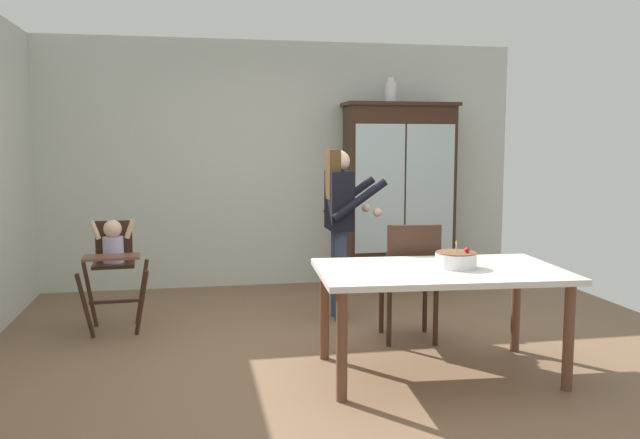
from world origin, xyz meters
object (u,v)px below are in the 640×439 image
ceramic_vase (390,92)px  adult_person (340,213)px  china_cabinet (399,194)px  dining_table (439,280)px  birthday_cake (456,260)px  dining_chair_far_side (411,274)px  high_chair_with_toddler (113,255)px

ceramic_vase → adult_person: bearing=-122.9°
china_cabinet → dining_table: bearing=-102.5°
adult_person → birthday_cake: (0.47, -1.52, -0.17)m
china_cabinet → adult_person: bearing=-126.3°
adult_person → dining_chair_far_side: adult_person is taller
high_chair_with_toddler → ceramic_vase: bearing=22.1°
ceramic_vase → adult_person: 1.99m
dining_table → ceramic_vase: bearing=79.8°
china_cabinet → adult_person: 1.67m
china_cabinet → birthday_cake: 2.92m
adult_person → dining_table: size_ratio=0.89×
dining_table → dining_chair_far_side: size_ratio=1.79×
birthday_cake → dining_chair_far_side: size_ratio=0.29×
adult_person → dining_chair_far_side: 1.00m
birthday_cake → dining_table: bearing=-178.7°
high_chair_with_toddler → birthday_cake: high_chair_with_toddler is taller
china_cabinet → high_chair_with_toddler: bearing=-155.3°
ceramic_vase → adult_person: (-0.87, -1.35, -1.18)m
dining_table → birthday_cake: birthday_cake is taller
ceramic_vase → high_chair_with_toddler: (-2.82, -1.35, -1.50)m
dining_table → birthday_cake: size_ratio=6.13×
high_chair_with_toddler → birthday_cake: bearing=-35.5°
china_cabinet → dining_chair_far_side: china_cabinet is taller
china_cabinet → ceramic_vase: size_ratio=7.52×
ceramic_vase → dining_table: bearing=-100.2°
ceramic_vase → birthday_cake: bearing=-97.9°
dining_chair_far_side → china_cabinet: bearing=-98.2°
china_cabinet → ceramic_vase: bearing=178.1°
china_cabinet → birthday_cake: (-0.51, -2.87, -0.23)m
china_cabinet → dining_chair_far_side: 2.29m
high_chair_with_toddler → adult_person: adult_person is taller
china_cabinet → dining_table: size_ratio=1.18×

